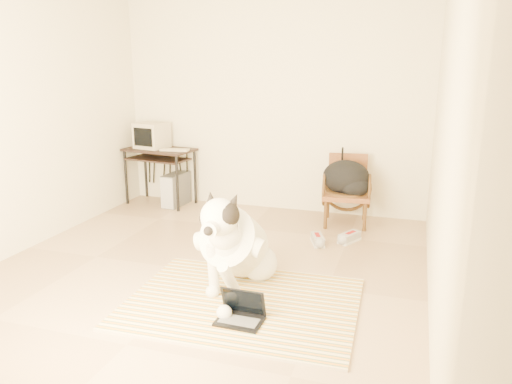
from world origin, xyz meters
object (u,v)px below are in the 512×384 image
at_px(computer_desk, 159,157).
at_px(rattan_chair, 347,190).
at_px(laptop, 241,313).
at_px(crt_monitor, 152,135).
at_px(backpack, 347,179).
at_px(pc_tower, 176,189).
at_px(dog, 235,246).

bearing_deg(computer_desk, rattan_chair, -1.60).
height_order(laptop, computer_desk, computer_desk).
relative_size(laptop, crt_monitor, 0.80).
distance_m(computer_desk, crt_monitor, 0.30).
distance_m(laptop, computer_desk, 3.52).
bearing_deg(computer_desk, laptop, -51.92).
height_order(computer_desk, crt_monitor, crt_monitor).
bearing_deg(crt_monitor, backpack, -3.85).
distance_m(pc_tower, backpack, 2.36).
relative_size(crt_monitor, rattan_chair, 0.53).
relative_size(laptop, backpack, 0.62).
relative_size(pc_tower, rattan_chair, 0.59).
bearing_deg(computer_desk, pc_tower, -0.69).
xyz_separation_m(computer_desk, backpack, (2.56, -0.14, -0.09)).
relative_size(laptop, computer_desk, 0.35).
distance_m(laptop, backpack, 2.67).
relative_size(dog, pc_tower, 2.74).
bearing_deg(backpack, computer_desk, 176.76).
bearing_deg(pc_tower, rattan_chair, -1.69).
bearing_deg(computer_desk, crt_monitor, 163.11).
distance_m(dog, laptop, 0.69).
distance_m(crt_monitor, backpack, 2.71).
height_order(dog, laptop, dog).
xyz_separation_m(laptop, pc_tower, (-1.91, 2.73, 0.14)).
bearing_deg(pc_tower, backpack, -3.50).
bearing_deg(dog, computer_desk, 131.08).
bearing_deg(laptop, rattan_chair, 81.42).
bearing_deg(crt_monitor, rattan_chair, -2.29).
height_order(computer_desk, backpack, backpack).
distance_m(dog, crt_monitor, 3.03).
xyz_separation_m(pc_tower, backpack, (2.33, -0.14, 0.35)).
bearing_deg(rattan_chair, dog, -107.42).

